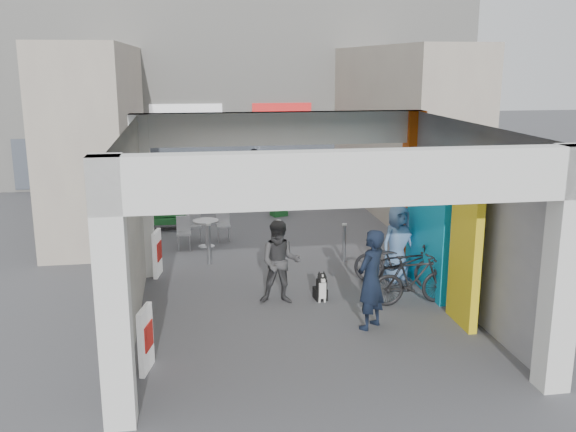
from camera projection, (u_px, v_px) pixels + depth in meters
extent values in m
plane|color=#515256|center=(297.00, 299.00, 12.60)|extent=(90.00, 90.00, 0.00)
cube|color=silver|center=(113.00, 296.00, 7.89)|extent=(0.40, 0.40, 3.50)
cube|color=silver|center=(143.00, 197.00, 13.65)|extent=(0.40, 0.40, 3.50)
cube|color=silver|center=(562.00, 272.00, 8.81)|extent=(0.40, 0.40, 3.50)
cube|color=#D3510C|center=(412.00, 188.00, 14.57)|extent=(0.40, 0.40, 3.50)
plane|color=beige|center=(132.00, 233.00, 10.77)|extent=(0.00, 6.40, 6.40)
plane|color=#9B9BA0|center=(468.00, 220.00, 11.69)|extent=(0.00, 6.40, 6.40)
cube|color=#0C9BC4|center=(428.00, 223.00, 12.88)|extent=(0.15, 2.00, 2.80)
cube|color=yellow|center=(466.00, 248.00, 11.15)|extent=(0.15, 1.00, 2.80)
plane|color=#AAAAA5|center=(308.00, 126.00, 10.82)|extent=(6.40, 6.40, 0.00)
cube|color=silver|center=(281.00, 128.00, 13.83)|extent=(6.40, 0.30, 0.70)
cube|color=silver|center=(353.00, 178.00, 7.97)|extent=(6.40, 0.30, 0.70)
cube|color=silver|center=(280.00, 130.00, 14.00)|extent=(4.20, 0.05, 0.55)
cube|color=silver|center=(236.00, 75.00, 25.09)|extent=(18.00, 4.00, 8.00)
cube|color=#515966|center=(242.00, 159.00, 23.83)|extent=(16.20, 0.06, 1.80)
cube|color=white|center=(186.00, 111.00, 23.11)|extent=(2.60, 0.06, 0.50)
cube|color=red|center=(282.00, 110.00, 23.65)|extent=(2.20, 0.06, 0.50)
cube|color=#B3A894|center=(100.00, 134.00, 18.52)|extent=(2.00, 9.00, 5.00)
cube|color=#B3A894|center=(399.00, 129.00, 19.90)|extent=(2.00, 9.00, 5.00)
cylinder|color=#919499|center=(209.00, 244.00, 14.69)|extent=(0.09, 0.09, 0.94)
cylinder|color=#919499|center=(279.00, 241.00, 14.93)|extent=(0.09, 0.09, 0.96)
cylinder|color=#919499|center=(344.00, 243.00, 14.92)|extent=(0.09, 0.09, 0.88)
cube|color=silver|center=(146.00, 339.00, 9.62)|extent=(0.21, 0.55, 1.00)
cube|color=red|center=(148.00, 336.00, 9.61)|extent=(0.13, 0.38, 0.40)
cube|color=silver|center=(157.00, 253.00, 13.91)|extent=(0.18, 0.56, 1.00)
cube|color=red|center=(159.00, 251.00, 13.90)|extent=(0.11, 0.39, 0.40)
cylinder|color=#B0B1B6|center=(206.00, 234.00, 16.11)|extent=(0.06, 0.06, 0.66)
cylinder|color=#B0B1B6|center=(207.00, 246.00, 16.18)|extent=(0.41, 0.41, 0.02)
cylinder|color=#B0B1B6|center=(206.00, 221.00, 16.03)|extent=(0.65, 0.65, 0.05)
cube|color=#B0B1B6|center=(184.00, 242.00, 15.87)|extent=(0.35, 0.35, 0.41)
cube|color=#B0B1B6|center=(184.00, 224.00, 15.94)|extent=(0.35, 0.05, 0.41)
cube|color=#B0B1B6|center=(224.00, 233.00, 16.65)|extent=(0.35, 0.35, 0.41)
cube|color=#B0B1B6|center=(223.00, 216.00, 16.71)|extent=(0.35, 0.05, 0.41)
cube|color=#B0B1B6|center=(195.00, 233.00, 16.62)|extent=(0.35, 0.35, 0.41)
cube|color=#B0B1B6|center=(194.00, 217.00, 16.69)|extent=(0.35, 0.05, 0.41)
cube|color=black|center=(170.00, 224.00, 17.86)|extent=(1.08, 0.54, 0.27)
cube|color=#195822|center=(170.00, 221.00, 17.69)|extent=(0.90, 0.32, 0.16)
cube|color=#195822|center=(170.00, 213.00, 17.78)|extent=(0.90, 0.32, 0.16)
cube|color=#195822|center=(170.00, 206.00, 17.87)|extent=(0.90, 0.32, 0.16)
cube|color=#195822|center=(279.00, 211.00, 19.38)|extent=(0.54, 0.48, 0.28)
cube|color=navy|center=(279.00, 202.00, 19.31)|extent=(0.54, 0.48, 0.28)
cube|color=black|center=(320.00, 293.00, 12.61)|extent=(0.23, 0.30, 0.23)
cube|color=black|center=(322.00, 287.00, 12.45)|extent=(0.18, 0.15, 0.34)
cube|color=silver|center=(322.00, 291.00, 12.38)|extent=(0.14, 0.03, 0.32)
cylinder|color=silver|center=(320.00, 296.00, 12.41)|extent=(0.04, 0.04, 0.26)
cylinder|color=silver|center=(325.00, 296.00, 12.43)|extent=(0.04, 0.04, 0.26)
sphere|color=black|center=(322.00, 278.00, 12.38)|extent=(0.18, 0.18, 0.18)
cube|color=silver|center=(323.00, 280.00, 12.30)|extent=(0.08, 0.11, 0.06)
cone|color=black|center=(319.00, 273.00, 12.39)|extent=(0.07, 0.07, 0.08)
cone|color=black|center=(324.00, 273.00, 12.41)|extent=(0.07, 0.07, 0.08)
imported|color=black|center=(371.00, 279.00, 11.08)|extent=(0.77, 0.75, 1.78)
imported|color=#3B3B3D|center=(280.00, 262.00, 12.26)|extent=(0.89, 0.74, 1.64)
imported|color=#5A7EAF|center=(398.00, 243.00, 13.56)|extent=(0.93, 0.76, 1.63)
imported|color=black|center=(255.00, 175.00, 21.12)|extent=(1.11, 0.64, 1.78)
imported|color=black|center=(400.00, 263.00, 13.25)|extent=(2.00, 1.53, 1.01)
imported|color=black|center=(413.00, 280.00, 12.25)|extent=(1.66, 0.54, 0.99)
imported|color=white|center=(291.00, 170.00, 23.26)|extent=(4.38, 2.54, 1.40)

